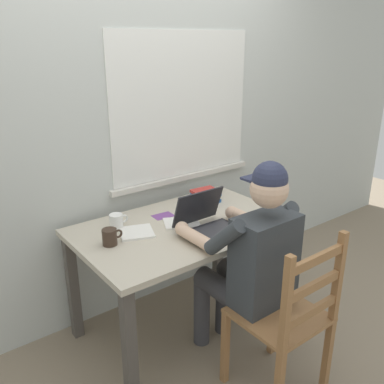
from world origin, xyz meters
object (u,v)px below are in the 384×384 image
(landscape_photo_print, at_px, (163,216))
(book_stack_main, at_px, (205,196))
(computer_mouse, at_px, (248,218))
(coffee_mug_dark, at_px, (110,237))
(laptop, at_px, (208,222))
(desk, at_px, (184,239))
(coffee_mug_white, at_px, (117,221))
(seated_person, at_px, (249,258))
(wooden_chair, at_px, (287,319))

(landscape_photo_print, bearing_deg, book_stack_main, 7.65)
(computer_mouse, xyz_separation_m, coffee_mug_dark, (-0.82, 0.23, 0.03))
(computer_mouse, distance_m, landscape_photo_print, 0.53)
(computer_mouse, relative_size, book_stack_main, 0.48)
(book_stack_main, bearing_deg, coffee_mug_dark, -167.55)
(laptop, bearing_deg, desk, 113.51)
(coffee_mug_white, xyz_separation_m, coffee_mug_dark, (-0.13, -0.17, 0.00))
(laptop, distance_m, book_stack_main, 0.46)
(laptop, distance_m, computer_mouse, 0.29)
(computer_mouse, bearing_deg, coffee_mug_dark, 164.52)
(seated_person, height_order, computer_mouse, seated_person)
(laptop, xyz_separation_m, landscape_photo_print, (-0.09, 0.34, -0.05))
(desk, distance_m, coffee_mug_dark, 0.49)
(computer_mouse, bearing_deg, landscape_photo_print, 134.37)
(seated_person, xyz_separation_m, computer_mouse, (0.26, 0.28, 0.06))
(laptop, relative_size, book_stack_main, 1.58)
(seated_person, height_order, landscape_photo_print, seated_person)
(laptop, height_order, book_stack_main, laptop)
(seated_person, height_order, laptop, seated_person)
(wooden_chair, height_order, coffee_mug_dark, wooden_chair)
(wooden_chair, xyz_separation_m, landscape_photo_print, (-0.11, 0.95, 0.27))
(coffee_mug_white, xyz_separation_m, landscape_photo_print, (0.32, -0.01, -0.04))
(coffee_mug_white, height_order, landscape_photo_print, coffee_mug_white)
(desk, bearing_deg, laptop, -66.49)
(seated_person, relative_size, wooden_chair, 1.32)
(wooden_chair, bearing_deg, computer_mouse, 65.18)
(coffee_mug_white, relative_size, landscape_photo_print, 0.91)
(landscape_photo_print, bearing_deg, desk, -79.39)
(wooden_chair, xyz_separation_m, laptop, (-0.02, 0.61, 0.33))
(coffee_mug_dark, bearing_deg, book_stack_main, 12.45)
(wooden_chair, relative_size, coffee_mug_dark, 8.03)
(wooden_chair, bearing_deg, book_stack_main, 75.31)
(wooden_chair, bearing_deg, coffee_mug_white, 114.23)
(seated_person, bearing_deg, coffee_mug_dark, 137.66)
(wooden_chair, relative_size, laptop, 2.89)
(desk, xyz_separation_m, landscape_photo_print, (-0.02, 0.19, 0.10))
(book_stack_main, xyz_separation_m, landscape_photo_print, (-0.37, -0.03, -0.04))
(laptop, bearing_deg, book_stack_main, 52.46)
(laptop, xyz_separation_m, coffee_mug_dark, (-0.54, 0.18, -0.01))
(wooden_chair, height_order, landscape_photo_print, wooden_chair)
(computer_mouse, relative_size, coffee_mug_dark, 0.84)
(desk, relative_size, landscape_photo_print, 9.91)
(desk, relative_size, coffee_mug_white, 10.92)
(desk, distance_m, landscape_photo_print, 0.21)
(wooden_chair, distance_m, book_stack_main, 1.05)
(wooden_chair, relative_size, coffee_mug_white, 8.09)
(book_stack_main, height_order, landscape_photo_print, book_stack_main)
(seated_person, relative_size, computer_mouse, 12.59)
(desk, height_order, coffee_mug_dark, coffee_mug_dark)
(coffee_mug_dark, height_order, landscape_photo_print, coffee_mug_dark)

